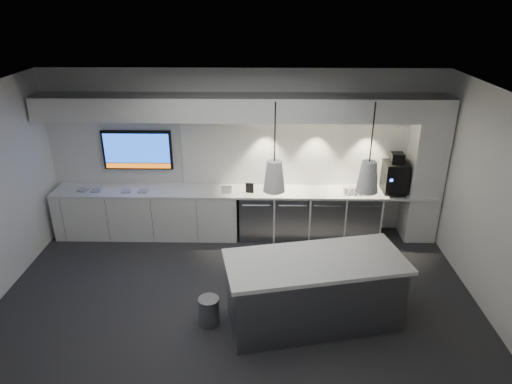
{
  "coord_description": "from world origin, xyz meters",
  "views": [
    {
      "loc": [
        0.38,
        -5.31,
        4.15
      ],
      "look_at": [
        0.26,
        1.1,
        1.34
      ],
      "focal_mm": 32.0,
      "sensor_mm": 36.0,
      "label": 1
    }
  ],
  "objects_px": {
    "bin": "(209,311)",
    "coffee_machine": "(395,176)",
    "wall_tv": "(137,150)",
    "island": "(314,291)"
  },
  "relations": [
    {
      "from": "wall_tv",
      "to": "bin",
      "type": "relative_size",
      "value": 3.14
    },
    {
      "from": "wall_tv",
      "to": "bin",
      "type": "distance_m",
      "value": 3.45
    },
    {
      "from": "wall_tv",
      "to": "island",
      "type": "bearing_deg",
      "value": -42.46
    },
    {
      "from": "bin",
      "to": "coffee_machine",
      "type": "height_order",
      "value": "coffee_machine"
    },
    {
      "from": "island",
      "to": "coffee_machine",
      "type": "bearing_deg",
      "value": 44.67
    },
    {
      "from": "island",
      "to": "wall_tv",
      "type": "bearing_deg",
      "value": 125.75
    },
    {
      "from": "wall_tv",
      "to": "coffee_machine",
      "type": "relative_size",
      "value": 1.75
    },
    {
      "from": "wall_tv",
      "to": "island",
      "type": "relative_size",
      "value": 0.5
    },
    {
      "from": "island",
      "to": "coffee_machine",
      "type": "height_order",
      "value": "coffee_machine"
    },
    {
      "from": "bin",
      "to": "coffee_machine",
      "type": "xyz_separation_m",
      "value": [
        3.04,
        2.52,
        0.99
      ]
    }
  ]
}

